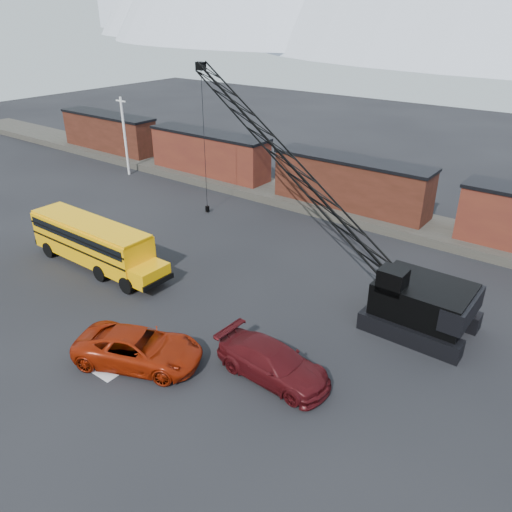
{
  "coord_description": "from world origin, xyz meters",
  "views": [
    {
      "loc": [
        17.98,
        -14.91,
        15.93
      ],
      "look_at": [
        2.3,
        5.78,
        3.0
      ],
      "focal_mm": 35.0,
      "sensor_mm": 36.0,
      "label": 1
    }
  ],
  "objects_px": {
    "red_pickup": "(139,348)",
    "maroon_suv": "(273,362)",
    "school_bus": "(95,242)",
    "crawler_crane": "(285,158)"
  },
  "relations": [
    {
      "from": "red_pickup",
      "to": "maroon_suv",
      "type": "xyz_separation_m",
      "value": [
        5.91,
        3.14,
        -0.03
      ]
    },
    {
      "from": "red_pickup",
      "to": "maroon_suv",
      "type": "relative_size",
      "value": 1.08
    },
    {
      "from": "school_bus",
      "to": "red_pickup",
      "type": "bearing_deg",
      "value": -26.91
    },
    {
      "from": "maroon_suv",
      "to": "school_bus",
      "type": "bearing_deg",
      "value": 84.53
    },
    {
      "from": "maroon_suv",
      "to": "crawler_crane",
      "type": "height_order",
      "value": "crawler_crane"
    },
    {
      "from": "crawler_crane",
      "to": "red_pickup",
      "type": "bearing_deg",
      "value": -85.03
    },
    {
      "from": "school_bus",
      "to": "crawler_crane",
      "type": "relative_size",
      "value": 0.48
    },
    {
      "from": "school_bus",
      "to": "red_pickup",
      "type": "xyz_separation_m",
      "value": [
        10.35,
        -5.25,
        -0.92
      ]
    },
    {
      "from": "red_pickup",
      "to": "crawler_crane",
      "type": "xyz_separation_m",
      "value": [
        -1.25,
        14.35,
        6.21
      ]
    },
    {
      "from": "maroon_suv",
      "to": "crawler_crane",
      "type": "distance_m",
      "value": 14.69
    }
  ]
}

